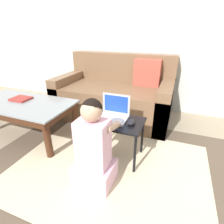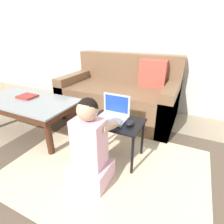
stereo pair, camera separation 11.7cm
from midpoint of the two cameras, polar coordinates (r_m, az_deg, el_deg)
name	(u,v)px [view 2 (the right image)]	position (r m, az deg, el deg)	size (l,w,h in m)	color
ground_plane	(93,168)	(1.73, -4.35, -17.79)	(16.00, 16.00, 0.00)	gray
wall_back	(150,25)	(2.84, 13.51, 25.93)	(9.00, 0.06, 2.50)	silver
area_rug	(107,168)	(1.72, 0.50, -17.80)	(2.42, 1.86, 0.01)	brown
couch	(120,95)	(2.59, 4.09, 5.39)	(1.61, 0.90, 0.87)	brown
coffee_table	(28,105)	(2.30, -24.41, 2.15)	(1.19, 0.62, 0.43)	gray
laptop_desk	(116,127)	(1.65, 3.29, -4.83)	(0.50, 0.35, 0.41)	black
laptop	(113,115)	(1.65, 2.39, -0.97)	(0.27, 0.21, 0.22)	#B7BCC6
computer_mouse	(130,123)	(1.56, 8.10, -3.63)	(0.07, 0.09, 0.04)	black
person_seated	(90,149)	(1.41, -4.73, -11.95)	(0.32, 0.39, 0.75)	#E5B2CC
book_on_table	(27,96)	(2.37, -24.69, 4.64)	(0.21, 0.18, 0.02)	#99332D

